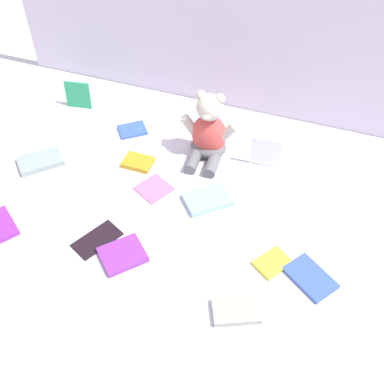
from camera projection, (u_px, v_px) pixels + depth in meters
name	position (u px, v px, depth m)	size (l,w,h in m)	color
ground_plane	(209.00, 194.00, 1.45)	(3.20, 3.20, 0.00)	silver
backdrop_drape	(259.00, 6.00, 1.48)	(1.79, 0.03, 0.77)	silver
teddy_bear	(209.00, 133.00, 1.52)	(0.19, 0.17, 0.23)	#D84C47
book_case_0	(123.00, 255.00, 1.29)	(0.10, 0.12, 0.02)	purple
book_case_1	(154.00, 188.00, 1.47)	(0.09, 0.10, 0.01)	#BF6799
book_case_2	(207.00, 200.00, 1.43)	(0.09, 0.14, 0.02)	#8CB8CC
book_case_3	(40.00, 161.00, 1.54)	(0.09, 0.14, 0.02)	#899A9A
book_case_4	(78.00, 95.00, 1.73)	(0.09, 0.01, 0.10)	#279B61
book_case_6	(138.00, 162.00, 1.54)	(0.07, 0.09, 0.02)	gold
book_case_7	(236.00, 311.00, 1.17)	(0.07, 0.12, 0.02)	#9F9F93
book_case_8	(132.00, 130.00, 1.66)	(0.07, 0.09, 0.01)	#375BB5
book_case_9	(273.00, 263.00, 1.27)	(0.07, 0.09, 0.01)	yellow
book_case_10	(310.00, 278.00, 1.24)	(0.09, 0.13, 0.01)	#3957A8
book_case_11	(265.00, 152.00, 1.50)	(0.10, 0.01, 0.11)	white
book_case_12	(97.00, 239.00, 1.33)	(0.07, 0.13, 0.01)	black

